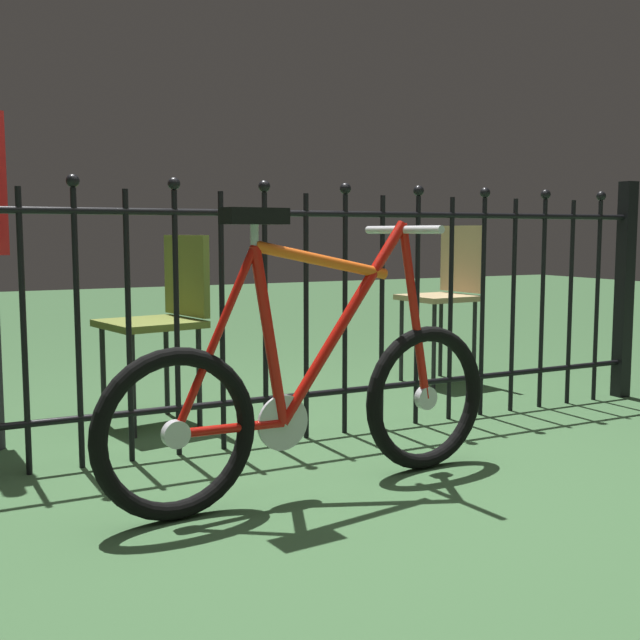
{
  "coord_description": "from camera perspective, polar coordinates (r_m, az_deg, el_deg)",
  "views": [
    {
      "loc": [
        -1.34,
        -2.2,
        0.85
      ],
      "look_at": [
        -0.1,
        0.21,
        0.55
      ],
      "focal_mm": 44.47,
      "sensor_mm": 36.0,
      "label": 1
    }
  ],
  "objects": [
    {
      "name": "chair_tan",
      "position": [
        4.55,
        9.24,
        2.44
      ],
      "size": [
        0.39,
        0.39,
        0.89
      ],
      "color": "black",
      "rests_on": "ground"
    },
    {
      "name": "iron_fence",
      "position": [
        3.18,
        -3.03,
        1.0
      ],
      "size": [
        3.9,
        0.07,
        1.11
      ],
      "color": "black",
      "rests_on": "ground"
    },
    {
      "name": "chair_olive",
      "position": [
        3.56,
        -11.07,
        0.8
      ],
      "size": [
        0.45,
        0.45,
        0.84
      ],
      "color": "black",
      "rests_on": "ground"
    },
    {
      "name": "bicycle",
      "position": [
        2.59,
        -0.53,
        -5.63
      ],
      "size": [
        1.47,
        0.4,
        0.92
      ],
      "color": "black",
      "rests_on": "ground"
    },
    {
      "name": "ground_plane",
      "position": [
        2.71,
        3.96,
        -11.96
      ],
      "size": [
        20.0,
        20.0,
        0.0
      ],
      "primitive_type": "plane",
      "color": "#385D36"
    }
  ]
}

